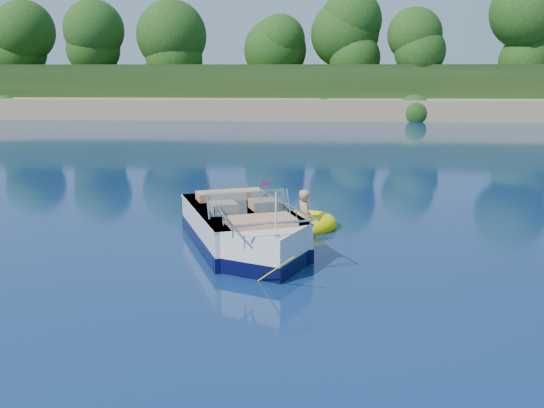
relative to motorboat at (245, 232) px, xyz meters
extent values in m
plane|color=#091642|center=(0.41, -2.64, -0.35)|extent=(160.00, 160.00, 0.00)
cube|color=tan|center=(0.41, 35.36, 0.15)|extent=(170.00, 8.00, 2.00)
cube|color=black|center=(0.41, 62.36, 0.65)|extent=(170.00, 56.00, 6.00)
cylinder|color=#312010|center=(-17.59, 37.86, 2.75)|extent=(0.44, 0.44, 3.20)
sphere|color=#14330E|center=(-17.59, 37.86, 5.79)|extent=(5.28, 5.28, 5.28)
cylinder|color=#312010|center=(0.41, 39.36, 2.95)|extent=(0.44, 0.44, 3.60)
sphere|color=#14330E|center=(0.41, 39.36, 6.37)|extent=(5.94, 5.94, 5.94)
cube|color=white|center=(-0.13, 0.34, -0.06)|extent=(3.06, 4.00, 0.99)
cube|color=white|center=(0.49, -1.23, -0.06)|extent=(1.75, 1.75, 0.99)
cube|color=black|center=(-0.13, 0.34, -0.20)|extent=(3.10, 4.04, 0.28)
cube|color=black|center=(0.49, -1.23, -0.20)|extent=(1.79, 1.79, 0.28)
cube|color=tan|center=(-0.24, 0.60, 0.22)|extent=(2.31, 2.87, 0.09)
cube|color=white|center=(-0.13, 0.34, 0.41)|extent=(3.09, 4.01, 0.06)
cube|color=black|center=(-0.85, 2.15, -0.02)|extent=(0.60, 0.50, 0.85)
cube|color=#8C9EA5|center=(-0.28, -0.43, 0.68)|extent=(0.77, 0.41, 0.46)
cube|color=#8C9EA5|center=(0.50, -0.12, 0.68)|extent=(0.76, 0.58, 0.46)
cube|color=tan|center=(-0.44, -0.04, 0.43)|extent=(0.67, 0.67, 0.38)
cube|color=tan|center=(0.35, 0.27, 0.43)|extent=(0.67, 0.67, 0.38)
cube|color=tan|center=(-0.48, 1.21, 0.43)|extent=(1.56, 1.02, 0.36)
cube|color=tan|center=(0.42, -1.07, 0.42)|extent=(1.41, 1.11, 0.32)
cylinder|color=white|center=(0.75, -1.90, 0.83)|extent=(0.03, 0.03, 0.80)
cube|color=red|center=(0.42, -0.15, 1.06)|extent=(0.20, 0.09, 0.13)
cube|color=silver|center=(0.77, -1.94, 0.46)|extent=(0.11, 0.09, 0.05)
cylinder|color=yellow|center=(0.75, -2.30, -0.02)|extent=(0.69, 0.78, 0.72)
torus|color=#FCE600|center=(1.22, 1.79, -0.25)|extent=(1.83, 1.83, 0.39)
torus|color=#BD0E09|center=(1.22, 1.79, -0.23)|extent=(1.50, 1.50, 0.13)
imported|color=tan|center=(1.17, 1.76, -0.35)|extent=(0.59, 0.84, 1.50)
camera|label=1|loc=(1.36, -11.96, 3.26)|focal=40.00mm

